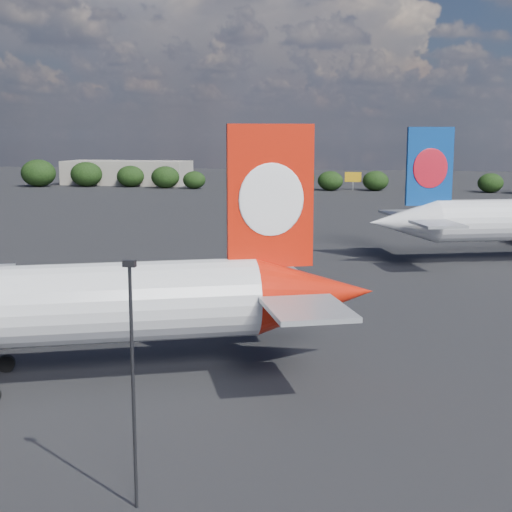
# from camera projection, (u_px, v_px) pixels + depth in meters

# --- Properties ---
(ground) EXTENTS (500.00, 500.00, 0.00)m
(ground) POSITION_uv_depth(u_px,v_px,m) (213.00, 252.00, 102.58)
(ground) COLOR black
(ground) RESTS_ON ground
(apron_lamp_post) EXTENTS (0.55, 0.30, 11.39)m
(apron_lamp_post) POSITION_uv_depth(u_px,v_px,m) (133.00, 373.00, 31.27)
(apron_lamp_post) COLOR black
(apron_lamp_post) RESTS_ON ground
(terminal_building) EXTENTS (42.00, 16.00, 8.00)m
(terminal_building) POSITION_uv_depth(u_px,v_px,m) (127.00, 173.00, 242.14)
(terminal_building) COLOR gray
(terminal_building) RESTS_ON ground
(highway_sign) EXTENTS (6.00, 0.30, 4.50)m
(highway_sign) POSITION_uv_depth(u_px,v_px,m) (253.00, 180.00, 217.66)
(highway_sign) COLOR #146827
(highway_sign) RESTS_ON ground
(billboard_yellow) EXTENTS (5.00, 0.30, 5.50)m
(billboard_yellow) POSITION_uv_depth(u_px,v_px,m) (353.00, 177.00, 217.49)
(billboard_yellow) COLOR gold
(billboard_yellow) RESTS_ON ground
(horizon_treeline) EXTENTS (204.47, 17.39, 9.27)m
(horizon_treeline) POSITION_uv_depth(u_px,v_px,m) (330.00, 178.00, 216.09)
(horizon_treeline) COLOR black
(horizon_treeline) RESTS_ON ground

